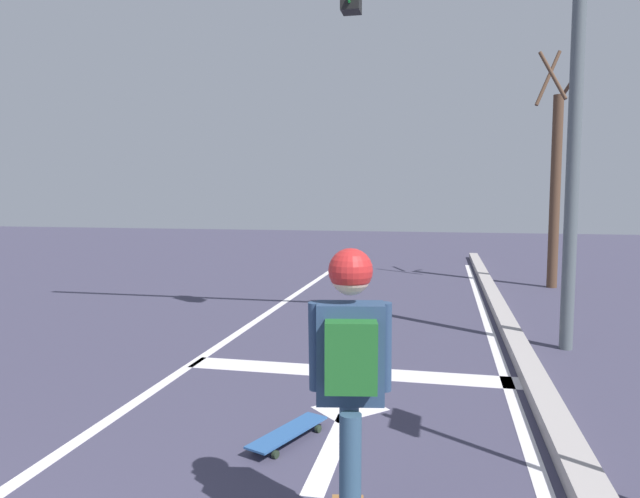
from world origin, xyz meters
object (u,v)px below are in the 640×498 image
skater (350,361)px  spare_skateboard (288,433)px  roadside_tree (555,182)px  traffic_signal_mast (464,55)px

skater → spare_skateboard: skater is taller
spare_skateboard → roadside_tree: 9.25m
spare_skateboard → traffic_signal_mast: 5.06m
skater → roadside_tree: roadside_tree is taller
skater → spare_skateboard: size_ratio=1.88×
spare_skateboard → roadside_tree: (3.37, 8.36, 2.09)m
skater → roadside_tree: size_ratio=0.32×
roadside_tree → spare_skateboard: bearing=-111.9°
spare_skateboard → roadside_tree: roadside_tree is taller
traffic_signal_mast → skater: bearing=-98.4°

